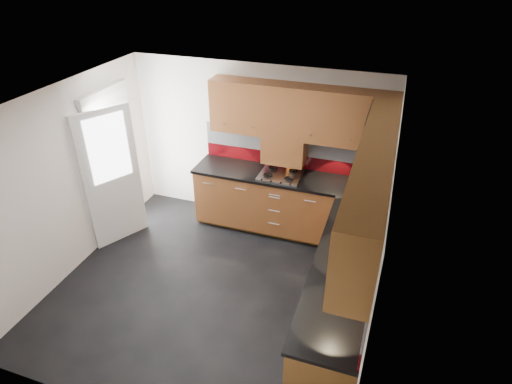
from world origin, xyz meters
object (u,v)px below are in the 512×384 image
(gas_hob, at_px, (280,175))
(food_processor, at_px, (363,205))
(toaster, at_px, (376,181))
(utensil_pot, at_px, (291,164))

(gas_hob, bearing_deg, food_processor, -27.53)
(gas_hob, distance_m, toaster, 1.31)
(gas_hob, distance_m, food_processor, 1.36)
(gas_hob, xyz_separation_m, food_processor, (1.20, -0.63, 0.11))
(food_processor, bearing_deg, toaster, 82.62)
(food_processor, bearing_deg, utensil_pot, 142.85)
(utensil_pot, height_order, food_processor, utensil_pot)
(food_processor, bearing_deg, gas_hob, 152.47)
(gas_hob, xyz_separation_m, utensil_pot, (0.09, 0.22, 0.08))
(toaster, relative_size, food_processor, 1.02)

